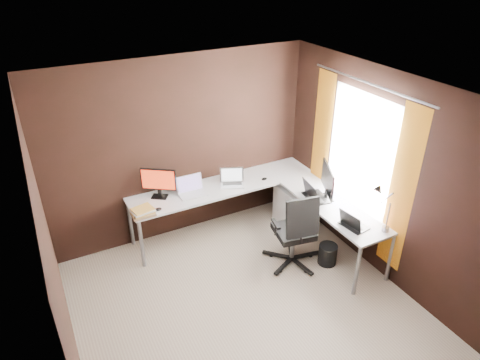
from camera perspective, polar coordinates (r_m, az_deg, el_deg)
name	(u,v)px	position (r m, az deg, el deg)	size (l,w,h in m)	color
room	(272,202)	(4.49, 4.23, -2.97)	(3.60, 3.60, 2.50)	tan
desk	(264,197)	(5.73, 3.23, -2.28)	(2.65, 2.25, 0.73)	silver
drawer_pedestal	(294,206)	(6.28, 7.23, -3.46)	(0.42, 0.50, 0.60)	silver
monitor_left	(159,181)	(5.62, -10.81, -0.17)	(0.39, 0.28, 0.40)	black
monitor_right	(328,181)	(5.58, 11.63, -0.09)	(0.26, 0.51, 0.45)	black
laptop_white	(191,190)	(5.71, -6.51, -1.33)	(0.36, 0.26, 0.24)	silver
laptop_silver	(232,181)	(5.90, -1.07, -0.13)	(0.39, 0.34, 0.22)	silver
laptop_black_big	(314,195)	(5.64, 9.87, -1.98)	(0.31, 0.40, 0.24)	black
laptop_black_small	(352,224)	(5.19, 14.77, -5.63)	(0.27, 0.34, 0.21)	black
book_stack	(143,212)	(5.38, -12.84, -4.13)	(0.29, 0.25, 0.09)	#967650
mouse_left	(158,209)	(5.43, -10.86, -3.86)	(0.09, 0.06, 0.04)	black
mouse_corner	(264,179)	(6.02, 3.25, 0.15)	(0.09, 0.06, 0.03)	black
desk_lamp	(382,203)	(5.06, 18.38, -2.94)	(0.19, 0.22, 0.58)	slate
office_chair	(294,243)	(5.54, 7.22, -8.35)	(0.59, 0.61, 1.06)	black
wastebasket	(328,254)	(5.70, 11.59, -9.68)	(0.24, 0.24, 0.27)	black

